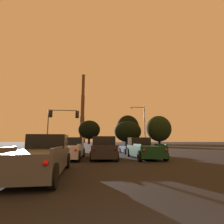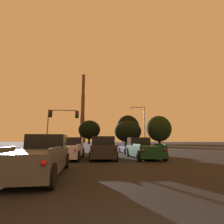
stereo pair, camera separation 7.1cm
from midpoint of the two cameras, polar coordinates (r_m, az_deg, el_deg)
name	(u,v)px [view 2 (the right image)]	position (r m, az deg, el deg)	size (l,w,h in m)	color
pickup_truck_right_lane_second	(143,149)	(16.03, 10.09, -11.75)	(2.21, 5.52, 1.82)	#0F3823
hatchback_left_lane_front	(73,148)	(22.60, -12.40, -11.33)	(1.91, 4.11, 1.44)	#0F3823
pickup_truck_left_lane_third	(40,156)	(8.72, -22.17, -13.24)	(2.38, 5.57, 1.82)	#4C4F54
pickup_truck_left_lane_second	(70,149)	(15.72, -13.50, -11.69)	(2.34, 5.56, 1.82)	silver
hatchback_right_lane_front	(129,148)	(22.11, 5.63, -11.55)	(1.99, 4.14, 1.44)	navy
suv_center_lane_second	(103,148)	(15.07, -2.88, -11.68)	(2.24, 4.96, 1.86)	#232328
traffic_light_overhead_left	(58,119)	(30.18, -17.18, -2.23)	(5.12, 0.50, 6.65)	slate
street_lamp	(142,123)	(33.95, 9.89, -3.42)	(2.89, 0.36, 8.10)	slate
smokestack	(83,115)	(161.53, -9.59, -1.05)	(6.18, 6.18, 63.41)	#523427
treeline_far_right	(128,128)	(95.80, 5.27, -5.31)	(12.47, 11.23, 15.48)	black
treeline_left_mid	(89,130)	(89.85, -7.39, -5.76)	(11.02, 9.92, 11.92)	black
treeline_far_left	(159,129)	(96.56, 15.10, -5.26)	(13.12, 11.81, 14.86)	black
treeline_center_right	(128,131)	(91.18, 5.21, -6.34)	(13.90, 12.51, 11.89)	black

